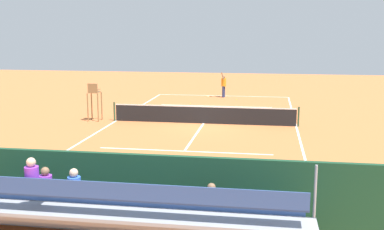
{
  "coord_description": "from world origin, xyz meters",
  "views": [
    {
      "loc": [
        -3.45,
        25.33,
        5.16
      ],
      "look_at": [
        0.0,
        4.0,
        1.2
      ],
      "focal_mm": 44.32,
      "sensor_mm": 36.0,
      "label": 1
    }
  ],
  "objects_px": {
    "tennis_racket": "(208,96)",
    "courtside_bench": "(231,203)",
    "tennis_player": "(224,84)",
    "tennis_ball_near": "(236,99)",
    "umpire_chair": "(94,98)",
    "tennis_ball_far": "(190,103)",
    "tennis_net": "(204,115)",
    "bleacher_stand": "(105,212)",
    "equipment_bag": "(178,215)"
  },
  "relations": [
    {
      "from": "tennis_player",
      "to": "tennis_ball_near",
      "type": "distance_m",
      "value": 1.86
    },
    {
      "from": "tennis_racket",
      "to": "tennis_ball_near",
      "type": "relative_size",
      "value": 8.66
    },
    {
      "from": "tennis_net",
      "to": "tennis_ball_far",
      "type": "bearing_deg",
      "value": -74.62
    },
    {
      "from": "tennis_player",
      "to": "tennis_ball_near",
      "type": "xyz_separation_m",
      "value": [
        -1.06,
        1.17,
        -0.98
      ]
    },
    {
      "from": "umpire_chair",
      "to": "tennis_racket",
      "type": "height_order",
      "value": "umpire_chair"
    },
    {
      "from": "umpire_chair",
      "to": "tennis_racket",
      "type": "distance_m",
      "value": 11.95
    },
    {
      "from": "bleacher_stand",
      "to": "tennis_racket",
      "type": "height_order",
      "value": "bleacher_stand"
    },
    {
      "from": "bleacher_stand",
      "to": "tennis_player",
      "type": "height_order",
      "value": "bleacher_stand"
    },
    {
      "from": "tennis_racket",
      "to": "tennis_ball_far",
      "type": "xyz_separation_m",
      "value": [
        0.76,
        3.83,
        0.02
      ]
    },
    {
      "from": "equipment_bag",
      "to": "tennis_racket",
      "type": "height_order",
      "value": "equipment_bag"
    },
    {
      "from": "tennis_racket",
      "to": "tennis_ball_far",
      "type": "height_order",
      "value": "tennis_ball_far"
    },
    {
      "from": "tennis_ball_far",
      "to": "equipment_bag",
      "type": "bearing_deg",
      "value": 98.46
    },
    {
      "from": "umpire_chair",
      "to": "tennis_ball_near",
      "type": "bearing_deg",
      "value": -128.6
    },
    {
      "from": "umpire_chair",
      "to": "tennis_ball_far",
      "type": "distance_m",
      "value": 8.25
    },
    {
      "from": "bleacher_stand",
      "to": "umpire_chair",
      "type": "distance_m",
      "value": 16.34
    },
    {
      "from": "courtside_bench",
      "to": "equipment_bag",
      "type": "bearing_deg",
      "value": 5.19
    },
    {
      "from": "tennis_net",
      "to": "courtside_bench",
      "type": "height_order",
      "value": "tennis_net"
    },
    {
      "from": "equipment_bag",
      "to": "tennis_player",
      "type": "distance_m",
      "value": 23.66
    },
    {
      "from": "courtside_bench",
      "to": "equipment_bag",
      "type": "distance_m",
      "value": 1.47
    },
    {
      "from": "tennis_net",
      "to": "umpire_chair",
      "type": "relative_size",
      "value": 4.81
    },
    {
      "from": "umpire_chair",
      "to": "tennis_ball_far",
      "type": "bearing_deg",
      "value": -122.34
    },
    {
      "from": "equipment_bag",
      "to": "tennis_ball_far",
      "type": "relative_size",
      "value": 13.64
    },
    {
      "from": "tennis_player",
      "to": "tennis_ball_far",
      "type": "xyz_separation_m",
      "value": [
        1.97,
        3.53,
        -0.98
      ]
    },
    {
      "from": "bleacher_stand",
      "to": "tennis_player",
      "type": "distance_m",
      "value": 25.62
    },
    {
      "from": "tennis_player",
      "to": "bleacher_stand",
      "type": "bearing_deg",
      "value": 89.23
    },
    {
      "from": "equipment_bag",
      "to": "tennis_player",
      "type": "relative_size",
      "value": 0.47
    },
    {
      "from": "bleacher_stand",
      "to": "tennis_ball_far",
      "type": "height_order",
      "value": "bleacher_stand"
    },
    {
      "from": "courtside_bench",
      "to": "tennis_ball_far",
      "type": "height_order",
      "value": "courtside_bench"
    },
    {
      "from": "umpire_chair",
      "to": "tennis_ball_near",
      "type": "relative_size",
      "value": 32.42
    },
    {
      "from": "tennis_player",
      "to": "equipment_bag",
      "type": "bearing_deg",
      "value": 92.47
    },
    {
      "from": "tennis_net",
      "to": "equipment_bag",
      "type": "relative_size",
      "value": 11.44
    },
    {
      "from": "bleacher_stand",
      "to": "tennis_racket",
      "type": "distance_m",
      "value": 25.94
    },
    {
      "from": "umpire_chair",
      "to": "tennis_ball_far",
      "type": "xyz_separation_m",
      "value": [
        -4.36,
        -6.88,
        -1.28
      ]
    },
    {
      "from": "umpire_chair",
      "to": "tennis_racket",
      "type": "relative_size",
      "value": 3.74
    },
    {
      "from": "courtside_bench",
      "to": "equipment_bag",
      "type": "height_order",
      "value": "courtside_bench"
    },
    {
      "from": "umpire_chair",
      "to": "courtside_bench",
      "type": "distance_m",
      "value": 15.76
    },
    {
      "from": "tennis_net",
      "to": "courtside_bench",
      "type": "relative_size",
      "value": 5.72
    },
    {
      "from": "equipment_bag",
      "to": "tennis_net",
      "type": "bearing_deg",
      "value": -85.11
    },
    {
      "from": "tennis_racket",
      "to": "tennis_net",
      "type": "bearing_deg",
      "value": 95.86
    },
    {
      "from": "tennis_racket",
      "to": "tennis_ball_far",
      "type": "bearing_deg",
      "value": 78.76
    },
    {
      "from": "equipment_bag",
      "to": "tennis_ball_near",
      "type": "relative_size",
      "value": 13.64
    },
    {
      "from": "tennis_racket",
      "to": "tennis_ball_near",
      "type": "bearing_deg",
      "value": 147.09
    },
    {
      "from": "tennis_ball_near",
      "to": "equipment_bag",
      "type": "bearing_deg",
      "value": 89.9
    },
    {
      "from": "tennis_ball_near",
      "to": "tennis_net",
      "type": "bearing_deg",
      "value": 82.56
    },
    {
      "from": "tennis_ball_far",
      "to": "tennis_racket",
      "type": "bearing_deg",
      "value": -101.24
    },
    {
      "from": "tennis_net",
      "to": "tennis_ball_near",
      "type": "height_order",
      "value": "tennis_net"
    },
    {
      "from": "bleacher_stand",
      "to": "tennis_ball_near",
      "type": "relative_size",
      "value": 137.27
    },
    {
      "from": "tennis_net",
      "to": "tennis_racket",
      "type": "xyz_separation_m",
      "value": [
        1.08,
        -10.52,
        -0.49
      ]
    },
    {
      "from": "courtside_bench",
      "to": "tennis_player",
      "type": "xyz_separation_m",
      "value": [
        2.43,
        -23.5,
        0.46
      ]
    },
    {
      "from": "tennis_racket",
      "to": "courtside_bench",
      "type": "bearing_deg",
      "value": 98.7
    }
  ]
}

